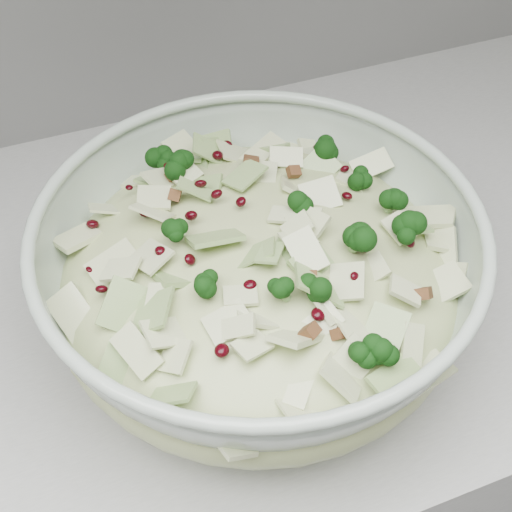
{
  "coord_description": "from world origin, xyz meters",
  "views": [
    {
      "loc": [
        -0.37,
        1.23,
        1.43
      ],
      "look_at": [
        -0.22,
        1.6,
        1.01
      ],
      "focal_mm": 50.0,
      "sensor_mm": 36.0,
      "label": 1
    }
  ],
  "objects": [
    {
      "name": "counter",
      "position": [
        0.0,
        1.7,
        0.45
      ],
      "size": [
        3.6,
        0.6,
        0.9
      ],
      "primitive_type": "cube",
      "color": "#B5B6B1",
      "rests_on": "floor"
    },
    {
      "name": "salad",
      "position": [
        -0.22,
        1.6,
        1.0
      ],
      "size": [
        0.4,
        0.4,
        0.15
      ],
      "rotation": [
        0.0,
        0.0,
        -0.21
      ],
      "color": "#C8CB8B",
      "rests_on": "mixing_bowl"
    },
    {
      "name": "mixing_bowl",
      "position": [
        -0.22,
        1.6,
        0.98
      ],
      "size": [
        0.42,
        0.42,
        0.15
      ],
      "rotation": [
        0.0,
        0.0,
        0.19
      ],
      "color": "#ACBDAC",
      "rests_on": "counter"
    }
  ]
}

